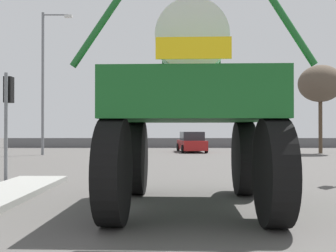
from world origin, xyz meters
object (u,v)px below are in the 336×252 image
(traffic_signal_near_left, at_px, (7,103))
(streetlight_far_left, at_px, (44,76))
(oversize_sprayer, at_px, (190,109))
(sedan_ahead, at_px, (191,142))
(bare_tree_right, at_px, (319,84))

(traffic_signal_near_left, height_order, streetlight_far_left, streetlight_far_left)
(oversize_sprayer, height_order, sedan_ahead, oversize_sprayer)
(sedan_ahead, xyz_separation_m, bare_tree_right, (8.96, -1.83, 4.18))
(oversize_sprayer, xyz_separation_m, traffic_signal_near_left, (-5.64, 4.30, 0.42))
(streetlight_far_left, height_order, bare_tree_right, streetlight_far_left)
(traffic_signal_near_left, xyz_separation_m, bare_tree_right, (15.87, 15.36, 2.36))
(sedan_ahead, height_order, traffic_signal_near_left, traffic_signal_near_left)
(sedan_ahead, xyz_separation_m, streetlight_far_left, (-9.94, -3.49, 4.49))
(oversize_sprayer, distance_m, bare_tree_right, 22.34)
(traffic_signal_near_left, bearing_deg, streetlight_far_left, 102.47)
(sedan_ahead, bearing_deg, bare_tree_right, -107.37)
(sedan_ahead, distance_m, traffic_signal_near_left, 18.62)
(oversize_sprayer, distance_m, streetlight_far_left, 20.21)
(traffic_signal_near_left, height_order, bare_tree_right, bare_tree_right)
(streetlight_far_left, distance_m, bare_tree_right, 18.98)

